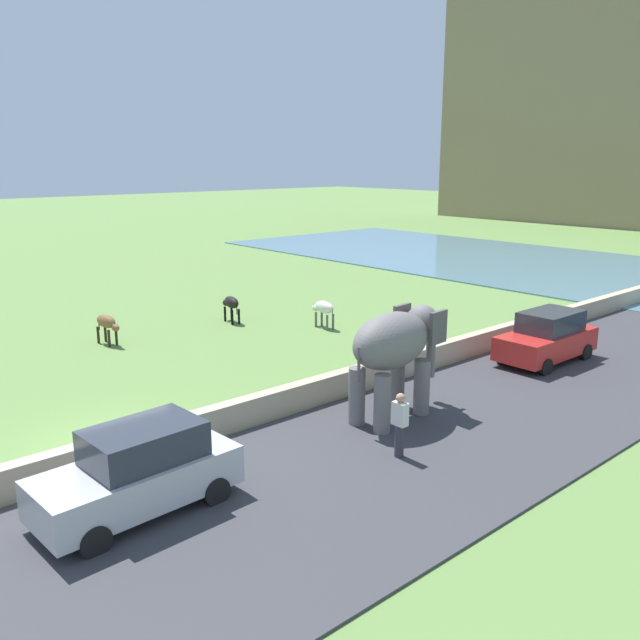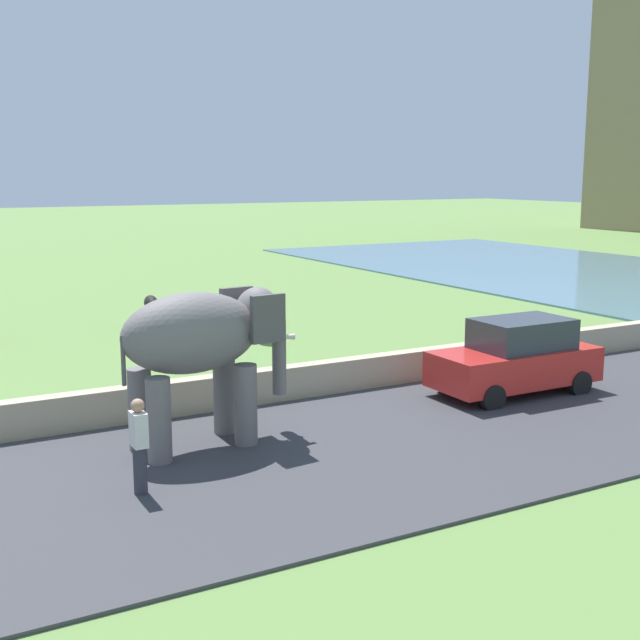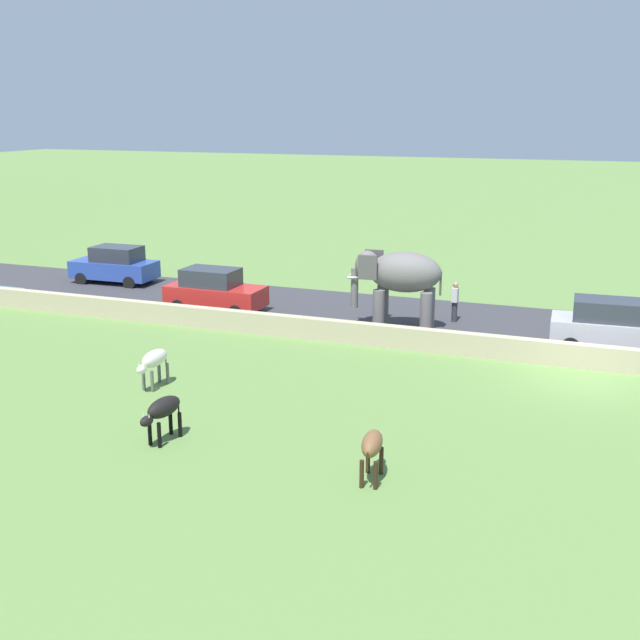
{
  "view_description": "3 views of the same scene",
  "coord_description": "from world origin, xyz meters",
  "px_view_note": "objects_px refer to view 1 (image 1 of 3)",
  "views": [
    {
      "loc": [
        14.76,
        -5.9,
        6.89
      ],
      "look_at": [
        -2.04,
        8.86,
        1.42
      ],
      "focal_mm": 37.16,
      "sensor_mm": 36.0,
      "label": 1
    },
    {
      "loc": [
        17.51,
        1.44,
        5.14
      ],
      "look_at": [
        -1.06,
        11.74,
        1.32
      ],
      "focal_mm": 46.16,
      "sensor_mm": 36.0,
      "label": 2
    },
    {
      "loc": [
        -24.38,
        -0.57,
        8.07
      ],
      "look_at": [
        -2.38,
        7.71,
        1.76
      ],
      "focal_mm": 44.41,
      "sensor_mm": 36.0,
      "label": 3
    }
  ],
  "objects_px": {
    "car_silver": "(139,471)",
    "elephant": "(396,346)",
    "person_beside_elephant": "(400,424)",
    "car_red": "(547,337)",
    "cow_brown": "(107,323)",
    "cow_black": "(231,303)",
    "cow_white": "(324,308)"
  },
  "relations": [
    {
      "from": "car_silver",
      "to": "elephant",
      "type": "bearing_deg",
      "value": 90.15
    },
    {
      "from": "elephant",
      "to": "car_silver",
      "type": "xyz_separation_m",
      "value": [
        0.02,
        -7.47,
        -1.14
      ]
    },
    {
      "from": "person_beside_elephant",
      "to": "car_red",
      "type": "height_order",
      "value": "car_red"
    },
    {
      "from": "cow_brown",
      "to": "cow_black",
      "type": "xyz_separation_m",
      "value": [
        0.18,
        5.49,
        0.0
      ]
    },
    {
      "from": "person_beside_elephant",
      "to": "car_silver",
      "type": "relative_size",
      "value": 0.4
    },
    {
      "from": "cow_brown",
      "to": "cow_black",
      "type": "relative_size",
      "value": 1.0
    },
    {
      "from": "person_beside_elephant",
      "to": "car_red",
      "type": "bearing_deg",
      "value": 100.49
    },
    {
      "from": "cow_black",
      "to": "car_red",
      "type": "bearing_deg",
      "value": 22.33
    },
    {
      "from": "cow_brown",
      "to": "person_beside_elephant",
      "type": "bearing_deg",
      "value": 3.84
    },
    {
      "from": "car_silver",
      "to": "cow_black",
      "type": "xyz_separation_m",
      "value": [
        -12.02,
        10.23,
        -0.06
      ]
    },
    {
      "from": "car_silver",
      "to": "cow_white",
      "type": "distance_m",
      "value": 15.29
    },
    {
      "from": "car_silver",
      "to": "car_red",
      "type": "distance_m",
      "value": 15.17
    },
    {
      "from": "elephant",
      "to": "car_red",
      "type": "bearing_deg",
      "value": 89.83
    },
    {
      "from": "elephant",
      "to": "car_red",
      "type": "xyz_separation_m",
      "value": [
        0.02,
        7.7,
        -1.14
      ]
    },
    {
      "from": "person_beside_elephant",
      "to": "cow_black",
      "type": "relative_size",
      "value": 1.15
    },
    {
      "from": "cow_black",
      "to": "elephant",
      "type": "bearing_deg",
      "value": -12.96
    },
    {
      "from": "car_red",
      "to": "cow_white",
      "type": "height_order",
      "value": "car_red"
    },
    {
      "from": "cow_black",
      "to": "cow_brown",
      "type": "bearing_deg",
      "value": -91.9
    },
    {
      "from": "car_silver",
      "to": "car_red",
      "type": "bearing_deg",
      "value": 89.99
    },
    {
      "from": "car_silver",
      "to": "cow_white",
      "type": "xyz_separation_m",
      "value": [
        -8.68,
        12.59,
        -0.06
      ]
    },
    {
      "from": "elephant",
      "to": "cow_white",
      "type": "xyz_separation_m",
      "value": [
        -8.66,
        5.12,
        -1.2
      ]
    },
    {
      "from": "person_beside_elephant",
      "to": "car_red",
      "type": "distance_m",
      "value": 9.65
    },
    {
      "from": "elephant",
      "to": "person_beside_elephant",
      "type": "relative_size",
      "value": 2.17
    },
    {
      "from": "car_silver",
      "to": "cow_black",
      "type": "relative_size",
      "value": 2.87
    },
    {
      "from": "elephant",
      "to": "cow_brown",
      "type": "bearing_deg",
      "value": -167.41
    },
    {
      "from": "elephant",
      "to": "cow_black",
      "type": "xyz_separation_m",
      "value": [
        -12.01,
        2.76,
        -1.2
      ]
    },
    {
      "from": "car_silver",
      "to": "cow_white",
      "type": "bearing_deg",
      "value": 124.59
    },
    {
      "from": "elephant",
      "to": "person_beside_elephant",
      "type": "height_order",
      "value": "elephant"
    },
    {
      "from": "car_red",
      "to": "person_beside_elephant",
      "type": "bearing_deg",
      "value": -79.51
    },
    {
      "from": "car_silver",
      "to": "cow_black",
      "type": "distance_m",
      "value": 15.79
    },
    {
      "from": "cow_brown",
      "to": "cow_white",
      "type": "height_order",
      "value": "same"
    },
    {
      "from": "cow_brown",
      "to": "car_silver",
      "type": "bearing_deg",
      "value": -21.25
    }
  ]
}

